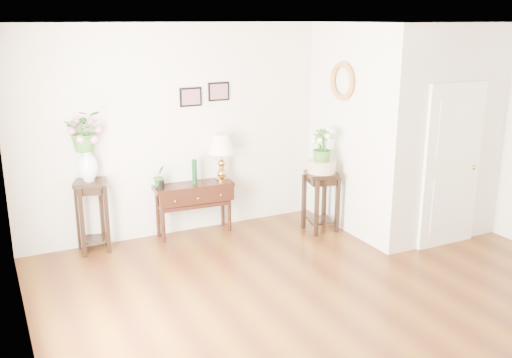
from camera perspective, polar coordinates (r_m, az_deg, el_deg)
floor at (r=6.12m, az=8.96°, el=-12.17°), size 6.00×5.50×0.02m
ceiling at (r=5.41m, az=10.26°, el=15.04°), size 6.00×5.50×0.02m
wall_back at (r=7.94m, az=-2.07°, el=5.27°), size 6.00×0.02×2.80m
wall_left at (r=4.61m, az=-22.50°, el=-3.78°), size 0.02×5.50×2.80m
partition at (r=8.24m, az=14.32°, el=5.18°), size 1.80×1.95×2.80m
door at (r=7.60m, az=18.99°, el=1.23°), size 0.90×0.05×2.10m
art_print_left at (r=7.61m, az=-6.55°, el=8.15°), size 0.30×0.02×0.25m
art_print_right at (r=7.74m, az=-3.75°, el=8.73°), size 0.30×0.02×0.25m
wall_ornament at (r=7.67m, az=8.60°, el=9.65°), size 0.07×0.51×0.51m
console_table at (r=7.78m, az=-6.22°, el=-2.99°), size 1.08×0.41×0.71m
table_lamp at (r=7.73m, az=-3.47°, el=2.39°), size 0.44×0.44×0.65m
green_vase at (r=7.64m, az=-6.18°, el=0.76°), size 0.08×0.08×0.33m
potted_plant at (r=7.50m, az=-9.64°, el=0.16°), size 0.20×0.18×0.29m
plant_stand_a at (r=7.43m, az=-16.07°, el=-3.59°), size 0.45×0.45×0.93m
porcelain_vase at (r=7.23m, az=-16.49°, el=1.57°), size 0.26×0.26×0.42m
lily_arrangement at (r=7.15m, az=-16.75°, el=4.91°), size 0.54×0.49×0.51m
plant_stand_b at (r=7.89m, az=6.47°, el=-2.26°), size 0.48×0.48×0.83m
ceramic_bowl at (r=7.75m, az=6.59°, el=1.23°), size 0.49×0.49×0.17m
narcissus at (r=7.69m, az=6.65°, el=3.22°), size 0.32×0.32×0.47m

